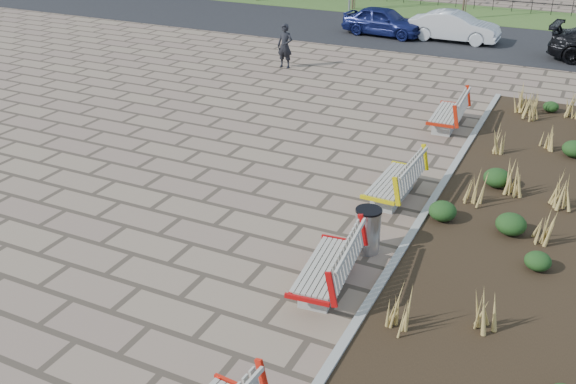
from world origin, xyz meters
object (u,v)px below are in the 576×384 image
at_px(litter_bin, 368,231).
at_px(car_silver, 455,27).
at_px(bench_d, 447,111).
at_px(bench_b, 326,264).
at_px(bench_c, 393,179).
at_px(pedestrian, 285,46).
at_px(car_blue, 384,21).

height_order(litter_bin, car_silver, car_silver).
bearing_deg(car_silver, bench_d, -167.60).
bearing_deg(bench_b, bench_c, 84.21).
distance_m(bench_b, litter_bin, 1.55).
xyz_separation_m(pedestrian, car_silver, (4.85, 7.09, -0.17)).
bearing_deg(bench_d, car_blue, 114.80).
bearing_deg(bench_c, bench_d, 91.60).
relative_size(bench_c, bench_d, 1.00).
bearing_deg(car_silver, car_blue, 95.38).
distance_m(bench_b, car_silver, 20.08).
distance_m(pedestrian, car_blue, 7.02).
distance_m(bench_c, car_silver, 16.18).
distance_m(bench_d, car_blue, 11.93).
relative_size(pedestrian, car_silver, 0.43).
bearing_deg(bench_c, car_silver, 99.73).
xyz_separation_m(bench_b, bench_d, (0.00, 9.07, 0.00)).
relative_size(bench_d, car_silver, 0.54).
distance_m(bench_c, bench_d, 5.13).
distance_m(bench_c, pedestrian, 11.43).
xyz_separation_m(bench_d, car_silver, (-2.29, 10.88, 0.16)).
bearing_deg(car_silver, bench_c, -171.34).
bearing_deg(bench_d, bench_b, -92.41).
distance_m(bench_d, litter_bin, 7.55).
distance_m(litter_bin, car_silver, 18.60).
xyz_separation_m(car_blue, car_silver, (3.17, 0.27, -0.00)).
height_order(bench_b, bench_d, same).
bearing_deg(pedestrian, bench_c, -51.67).
distance_m(bench_d, pedestrian, 8.09).
height_order(bench_c, car_silver, car_silver).
height_order(bench_c, car_blue, car_blue).
height_order(bench_b, pedestrian, pedestrian).
bearing_deg(car_blue, car_silver, -78.90).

